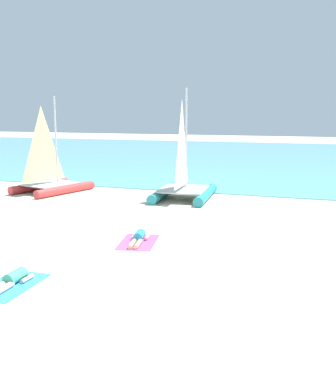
# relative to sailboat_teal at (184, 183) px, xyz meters

# --- Properties ---
(ground_plane) EXTENTS (120.00, 120.00, 0.00)m
(ground_plane) POSITION_rel_sailboat_teal_xyz_m (0.92, -0.43, -0.77)
(ground_plane) COLOR beige
(ocean_water) EXTENTS (120.00, 40.00, 0.05)m
(ocean_water) POSITION_rel_sailboat_teal_xyz_m (0.92, 21.77, -0.75)
(ocean_water) COLOR #5BB2C1
(ocean_water) RESTS_ON ground
(sailboat_teal) EXTENTS (2.85, 4.17, 5.20)m
(sailboat_teal) POSITION_rel_sailboat_teal_xyz_m (0.00, 0.00, 0.00)
(sailboat_teal) COLOR teal
(sailboat_teal) RESTS_ON ground
(sailboat_red) EXTENTS (3.30, 4.23, 4.86)m
(sailboat_red) POSITION_rel_sailboat_teal_xyz_m (-6.98, -0.45, -0.05)
(sailboat_red) COLOR #CC3838
(sailboat_red) RESTS_ON ground
(towel_left) EXTENTS (1.18, 1.94, 0.01)m
(towel_left) POSITION_rel_sailboat_teal_xyz_m (-0.64, -11.85, -0.77)
(towel_left) COLOR #338CD8
(towel_left) RESTS_ON ground
(sunbather_left) EXTENTS (0.56, 1.56, 0.30)m
(sunbather_left) POSITION_rel_sailboat_teal_xyz_m (-0.65, -11.78, -0.64)
(sunbather_left) COLOR #3FB28C
(sunbather_left) RESTS_ON towel_left
(towel_right) EXTENTS (1.45, 2.08, 0.01)m
(towel_right) POSITION_rel_sailboat_teal_xyz_m (0.79, -7.46, -0.77)
(towel_right) COLOR #D84C99
(towel_right) RESTS_ON ground
(sunbather_right) EXTENTS (0.70, 1.56, 0.30)m
(sunbather_right) POSITION_rel_sailboat_teal_xyz_m (0.78, -7.40, -0.64)
(sunbather_right) COLOR #268CCC
(sunbather_right) RESTS_ON towel_right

